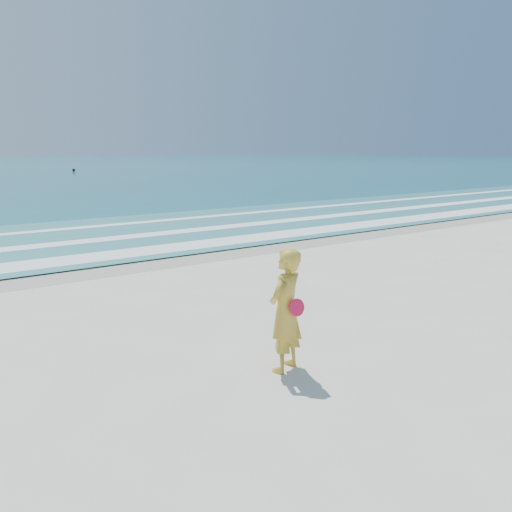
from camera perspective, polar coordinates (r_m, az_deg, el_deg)
ground at (r=8.22m, az=11.55°, el=-12.49°), size 400.00×400.00×0.00m
wet_sand at (r=15.52m, az=-12.91°, el=-0.69°), size 400.00×2.40×0.00m
shallow at (r=20.17m, az=-18.17°, el=2.10°), size 400.00×10.00×0.01m
foam_near at (r=16.70m, az=-14.56°, el=0.32°), size 400.00×1.40×0.01m
foam_mid at (r=19.41m, az=-17.50°, el=1.79°), size 400.00×0.90×0.01m
foam_far at (r=22.55m, az=-19.97°, el=3.02°), size 400.00×0.60×0.01m
buoy at (r=76.24m, az=-20.11°, el=9.22°), size 0.42×0.42×0.42m
woman at (r=7.69m, az=3.38°, el=-6.24°), size 0.83×0.71×1.94m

